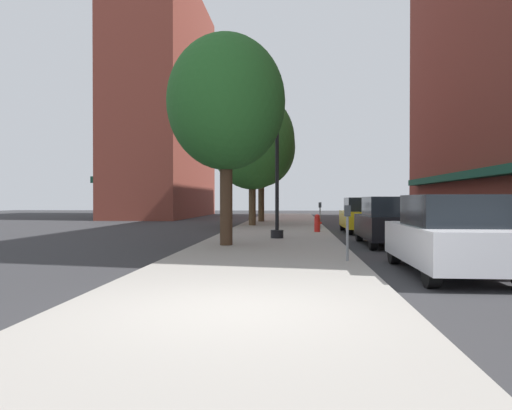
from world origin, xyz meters
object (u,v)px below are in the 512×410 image
Objects in this scene: parking_meter_far at (347,226)px; tree_far at (252,141)px; parking_meter_near at (320,212)px; tree_near at (261,148)px; car_yellow at (363,216)px; lamppost at (277,156)px; fire_hydrant at (317,223)px; car_white at (449,236)px; tree_mid at (226,103)px; car_black at (389,222)px.

parking_meter_far is 0.17× the size of tree_far.
parking_meter_near is 0.17× the size of tree_near.
car_yellow is at bearing -58.35° from tree_near.
lamppost is 9.33m from tree_far.
lamppost is 1.37× the size of car_yellow.
tree_near is at bearing 107.64° from fire_hydrant.
parking_meter_far is 2.28m from car_white.
lamppost reaches higher than parking_meter_far.
parking_meter_near is 0.20× the size of tree_mid.
tree_near is 16.73m from tree_mid.
fire_hydrant is at bearing 64.14° from tree_mid.
fire_hydrant is 0.18× the size of car_white.
car_white is 1.00× the size of car_yellow.
parking_meter_near is at bearing 90.00° from parking_meter_far.
tree_mid is 8.20m from car_white.
tree_near is 22.68m from car_white.
lamppost is at bearing 159.10° from car_black.
tree_near reaches higher than car_yellow.
car_black is (2.19, -5.03, 0.29)m from fire_hydrant.
parking_meter_far is 0.30× the size of car_black.
car_black and car_yellow have the same top height.
tree_far reaches higher than lamppost.
car_black is at bearing -75.16° from parking_meter_near.
parking_meter_near is 0.30× the size of car_yellow.
car_white is (1.95, -13.77, -0.14)m from parking_meter_near.
parking_meter_near is at bearing 96.99° from car_white.
lamppost is 3.58m from tree_mid.
tree_mid reaches higher than fire_hydrant.
car_white reaches higher than parking_meter_far.
tree_far reaches higher than tree_near.
lamppost reaches higher than parking_meter_near.
car_yellow is at bearing 89.14° from car_black.
parking_meter_far is 11.79m from car_yellow.
lamppost is at bearing -79.08° from tree_far.
tree_far is 1.75× the size of car_yellow.
car_black is at bearing -88.95° from car_yellow.
parking_meter_far is at bearing -98.47° from car_yellow.
tree_far reaches higher than parking_meter_far.
car_black is (5.60, -10.42, -4.07)m from tree_far.
tree_far is at bearing 117.37° from car_black.
car_yellow is (5.60, -4.01, -4.07)m from tree_far.
lamppost reaches higher than car_black.
tree_far is (-3.65, 3.06, 3.93)m from parking_meter_near.
car_yellow is (1.95, 11.63, -0.14)m from parking_meter_far.
lamppost is at bearing -83.51° from tree_near.
tree_mid is (-1.50, -2.92, 1.43)m from lamppost.
tree_near is at bearing 103.02° from car_white.
tree_far is at bearing 103.12° from parking_meter_far.
tree_far is 12.51m from car_black.
parking_meter_far is at bearing -47.42° from tree_mid.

